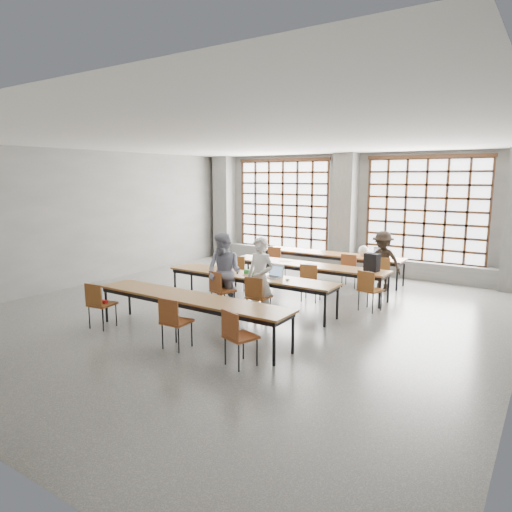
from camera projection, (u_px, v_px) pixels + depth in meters
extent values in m
plane|color=#50504E|center=(244.00, 313.00, 9.55)|extent=(11.00, 11.00, 0.00)
plane|color=silver|center=(244.00, 141.00, 8.96)|extent=(11.00, 11.00, 0.00)
plane|color=#5B5B58|center=(348.00, 212.00, 13.77)|extent=(10.00, 0.00, 10.00)
plane|color=#5B5B58|center=(89.00, 218.00, 11.98)|extent=(0.00, 11.00, 11.00)
cube|color=#5A5A58|center=(225.00, 208.00, 15.99)|extent=(0.60, 0.55, 3.50)
cube|color=#5A5A58|center=(345.00, 213.00, 13.54)|extent=(0.60, 0.55, 3.50)
cube|color=white|center=(284.00, 205.00, 14.95)|extent=(3.20, 0.02, 2.80)
cube|color=black|center=(283.00, 205.00, 14.89)|extent=(3.20, 0.05, 2.80)
cube|color=black|center=(282.00, 249.00, 15.14)|extent=(3.32, 0.07, 0.10)
cube|color=black|center=(283.00, 160.00, 14.64)|extent=(3.32, 0.07, 0.10)
cube|color=white|center=(426.00, 210.00, 12.50)|extent=(3.20, 0.02, 2.80)
cube|color=black|center=(425.00, 211.00, 12.44)|extent=(3.20, 0.05, 2.80)
cube|color=black|center=(422.00, 263.00, 12.69)|extent=(3.32, 0.07, 0.10)
cube|color=black|center=(428.00, 156.00, 12.19)|extent=(3.32, 0.07, 0.10)
cube|color=#5A5A58|center=(344.00, 262.00, 13.86)|extent=(9.80, 0.35, 0.50)
cube|color=brown|center=(331.00, 254.00, 12.58)|extent=(4.00, 0.70, 0.04)
cube|color=black|center=(331.00, 256.00, 12.59)|extent=(3.90, 0.64, 0.08)
cylinder|color=black|center=(267.00, 262.00, 13.45)|extent=(0.05, 0.05, 0.69)
cylinder|color=black|center=(277.00, 259.00, 13.93)|extent=(0.05, 0.05, 0.69)
cylinder|color=black|center=(397.00, 277.00, 11.36)|extent=(0.05, 0.05, 0.69)
cylinder|color=black|center=(404.00, 273.00, 11.84)|extent=(0.05, 0.05, 0.69)
cube|color=brown|center=(307.00, 265.00, 11.02)|extent=(4.00, 0.70, 0.04)
cube|color=black|center=(307.00, 267.00, 11.03)|extent=(3.90, 0.64, 0.08)
cylinder|color=black|center=(236.00, 273.00, 11.89)|extent=(0.05, 0.05, 0.69)
cylinder|color=black|center=(248.00, 269.00, 12.37)|extent=(0.05, 0.05, 0.69)
cylinder|color=black|center=(380.00, 293.00, 9.80)|extent=(0.05, 0.05, 0.69)
cylinder|color=black|center=(388.00, 288.00, 10.28)|extent=(0.05, 0.05, 0.69)
cube|color=brown|center=(250.00, 276.00, 9.81)|extent=(4.00, 0.70, 0.04)
cube|color=black|center=(250.00, 278.00, 9.82)|extent=(3.90, 0.64, 0.08)
cylinder|color=black|center=(175.00, 283.00, 10.68)|extent=(0.05, 0.05, 0.69)
cylinder|color=black|center=(192.00, 279.00, 11.16)|extent=(0.05, 0.05, 0.69)
cylinder|color=black|center=(325.00, 309.00, 8.59)|extent=(0.05, 0.05, 0.69)
cylinder|color=black|center=(337.00, 302.00, 9.07)|extent=(0.05, 0.05, 0.69)
cube|color=brown|center=(190.00, 298.00, 8.04)|extent=(4.00, 0.70, 0.04)
cube|color=black|center=(190.00, 301.00, 8.05)|extent=(3.90, 0.64, 0.08)
cylinder|color=black|center=(106.00, 305.00, 8.91)|extent=(0.05, 0.05, 0.69)
cylinder|color=black|center=(129.00, 298.00, 9.38)|extent=(0.05, 0.05, 0.69)
cylinder|color=black|center=(274.00, 344.00, 6.81)|extent=(0.05, 0.05, 0.69)
cylinder|color=black|center=(293.00, 333.00, 7.29)|extent=(0.05, 0.05, 0.69)
cube|color=brown|center=(277.00, 261.00, 12.94)|extent=(0.45, 0.45, 0.04)
cube|color=brown|center=(274.00, 254.00, 12.73)|extent=(0.40, 0.06, 0.40)
cylinder|color=black|center=(277.00, 269.00, 12.98)|extent=(0.02, 0.02, 0.45)
cube|color=brown|center=(351.00, 270.00, 11.74)|extent=(0.45, 0.45, 0.04)
cube|color=brown|center=(349.00, 262.00, 11.53)|extent=(0.40, 0.06, 0.40)
cylinder|color=black|center=(350.00, 278.00, 11.78)|extent=(0.02, 0.02, 0.45)
cube|color=brown|center=(381.00, 273.00, 11.30)|extent=(0.53, 0.53, 0.04)
cube|color=brown|center=(381.00, 266.00, 11.08)|extent=(0.39, 0.15, 0.40)
cylinder|color=black|center=(381.00, 282.00, 11.34)|extent=(0.02, 0.02, 0.45)
cube|color=brown|center=(240.00, 272.00, 11.49)|extent=(0.52, 0.52, 0.04)
cube|color=brown|center=(237.00, 264.00, 11.26)|extent=(0.39, 0.13, 0.40)
cylinder|color=black|center=(240.00, 280.00, 11.53)|extent=(0.02, 0.02, 0.45)
cube|color=brown|center=(311.00, 282.00, 10.40)|extent=(0.48, 0.48, 0.04)
cube|color=brown|center=(308.00, 273.00, 10.18)|extent=(0.40, 0.09, 0.40)
cylinder|color=black|center=(311.00, 291.00, 10.44)|extent=(0.02, 0.02, 0.45)
cube|color=brown|center=(370.00, 290.00, 9.64)|extent=(0.50, 0.50, 0.04)
cube|color=brown|center=(366.00, 281.00, 9.46)|extent=(0.40, 0.12, 0.40)
cylinder|color=black|center=(370.00, 300.00, 9.67)|extent=(0.02, 0.02, 0.45)
cube|color=maroon|center=(223.00, 291.00, 9.57)|extent=(0.51, 0.51, 0.04)
cube|color=maroon|center=(215.00, 282.00, 9.40)|extent=(0.39, 0.13, 0.40)
cylinder|color=black|center=(223.00, 301.00, 9.61)|extent=(0.02, 0.02, 0.45)
cube|color=brown|center=(259.00, 297.00, 9.08)|extent=(0.44, 0.44, 0.04)
cube|color=brown|center=(254.00, 288.00, 8.87)|extent=(0.40, 0.05, 0.40)
cylinder|color=black|center=(259.00, 308.00, 9.12)|extent=(0.02, 0.02, 0.45)
cube|color=brown|center=(102.00, 304.00, 8.55)|extent=(0.47, 0.47, 0.04)
cube|color=brown|center=(93.00, 295.00, 8.34)|extent=(0.40, 0.08, 0.40)
cylinder|color=black|center=(103.00, 316.00, 8.59)|extent=(0.02, 0.02, 0.45)
cube|color=brown|center=(177.00, 322.00, 7.52)|extent=(0.44, 0.44, 0.04)
cube|color=brown|center=(168.00, 311.00, 7.31)|extent=(0.40, 0.05, 0.40)
cylinder|color=black|center=(177.00, 335.00, 7.56)|extent=(0.02, 0.02, 0.45)
cube|color=brown|center=(241.00, 337.00, 6.81)|extent=(0.53, 0.53, 0.04)
cube|color=brown|center=(230.00, 325.00, 6.65)|extent=(0.39, 0.15, 0.40)
cylinder|color=black|center=(241.00, 351.00, 6.85)|extent=(0.02, 0.02, 0.45)
imported|color=white|center=(260.00, 278.00, 9.06)|extent=(0.61, 0.42, 1.64)
imported|color=#181F4A|center=(224.00, 272.00, 9.54)|extent=(0.83, 0.66, 1.67)
imported|color=black|center=(382.00, 261.00, 11.29)|extent=(1.02, 0.65, 1.50)
cube|color=#B7B6BB|center=(273.00, 277.00, 9.55)|extent=(0.38, 0.29, 0.02)
cube|color=black|center=(272.00, 276.00, 9.54)|extent=(0.31, 0.21, 0.00)
cube|color=#B7B6BB|center=(276.00, 270.00, 9.64)|extent=(0.36, 0.10, 0.26)
cube|color=#81ADDE|center=(276.00, 272.00, 9.63)|extent=(0.31, 0.08, 0.21)
cube|color=silver|center=(380.00, 257.00, 11.88)|extent=(0.41, 0.33, 0.02)
cube|color=black|center=(380.00, 257.00, 11.87)|extent=(0.33, 0.24, 0.00)
cube|color=silver|center=(381.00, 252.00, 11.99)|extent=(0.37, 0.14, 0.26)
cube|color=#91ACFB|center=(381.00, 253.00, 11.98)|extent=(0.31, 0.11, 0.21)
ellipsoid|color=white|center=(287.00, 279.00, 9.27)|extent=(0.12, 0.10, 0.04)
cube|color=green|center=(250.00, 272.00, 9.89)|extent=(0.26, 0.11, 0.09)
cube|color=black|center=(254.00, 276.00, 9.63)|extent=(0.13, 0.07, 0.01)
cube|color=white|center=(286.00, 261.00, 11.39)|extent=(0.31, 0.23, 0.00)
cube|color=white|center=(310.00, 264.00, 10.96)|extent=(0.31, 0.23, 0.00)
cube|color=black|center=(372.00, 262.00, 10.15)|extent=(0.35, 0.26, 0.40)
ellipsoid|color=white|center=(363.00, 251.00, 12.11)|extent=(0.30, 0.26, 0.29)
cube|color=#AA1614|center=(102.00, 302.00, 8.55)|extent=(0.21, 0.12, 0.06)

